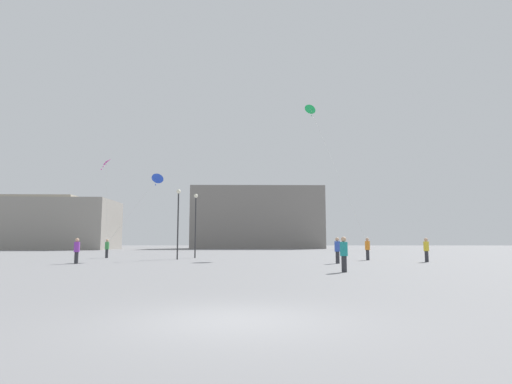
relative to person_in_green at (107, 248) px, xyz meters
The scene contains 15 objects.
ground_plane 33.11m from the person_in_green, 65.62° to the right, with size 300.00×300.00×0.00m, color slate.
person_in_green is the anchor object (origin of this frame).
person_in_orange 22.85m from the person_in_green, 10.13° to the right, with size 0.39×0.39×1.78m.
person_in_blue 21.30m from the person_in_green, 25.50° to the right, with size 0.38×0.38×1.76m.
person_in_purple 10.06m from the person_in_green, 80.53° to the right, with size 0.37×0.37×1.71m.
person_in_teal 25.15m from the person_in_green, 43.83° to the right, with size 0.37×0.37×1.72m.
person_in_yellow 26.95m from the person_in_green, 15.26° to the right, with size 0.38×0.38×1.74m.
kite_cobalt_diamond 8.66m from the person_in_green, 34.48° to the right, with size 5.91×4.17×5.83m.
kite_magenta_diamond 7.99m from the person_in_green, 74.62° to the right, with size 1.52×4.09×7.19m.
kite_emerald_diamond 24.21m from the person_in_green, 13.50° to the left, with size 4.22×9.47×14.36m.
building_left_hall 75.30m from the person_in_green, 123.38° to the left, with size 24.16×17.31×11.96m.
building_centre_hall 46.66m from the person_in_green, 120.11° to the left, with size 19.00×14.62×9.15m.
building_right_hall 53.55m from the person_in_green, 76.25° to the left, with size 27.56×12.46×12.73m.
lamppost_east 8.27m from the person_in_green, 24.35° to the right, with size 0.36×0.36×5.83m.
lamppost_west 8.49m from the person_in_green, ahead, with size 0.36×0.36×5.80m.
Camera 1 is at (0.64, -8.26, 1.49)m, focal length 29.83 mm.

